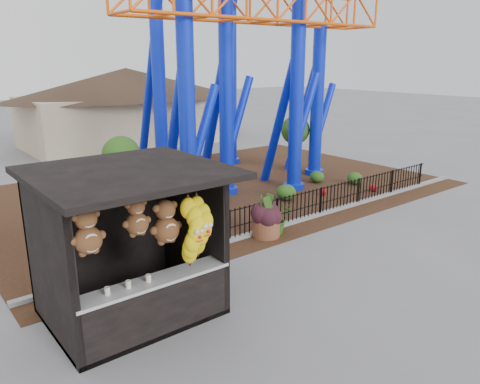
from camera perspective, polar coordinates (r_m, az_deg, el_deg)
ground at (r=10.98m, az=4.42°, el=-11.93°), size 120.00×120.00×0.00m
mulch_bed at (r=19.15m, az=-3.02°, el=0.42°), size 18.00×12.00×0.02m
curb at (r=15.51m, az=7.79°, el=-3.27°), size 18.00×0.18×0.12m
prize_booth at (r=9.47m, az=-12.80°, el=-6.71°), size 3.50×3.40×3.12m
picket_fence at (r=16.01m, az=10.09°, el=-1.10°), size 12.20×0.06×1.00m
roller_coaster at (r=19.35m, az=-0.86°, el=19.84°), size 11.00×6.37×10.82m
terracotta_planter at (r=13.96m, az=3.19°, el=-4.36°), size 0.90×0.90×0.57m
planter_foliage at (r=13.77m, az=3.23°, el=-2.00°), size 0.70×0.70×0.64m
potted_plant at (r=14.16m, az=4.47°, el=-3.18°), size 1.03×0.94×1.00m
landscaping at (r=17.59m, az=3.43°, el=0.00°), size 8.27×3.50×0.67m
pavilion at (r=29.95m, az=-13.59°, el=11.56°), size 15.00×15.00×4.80m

